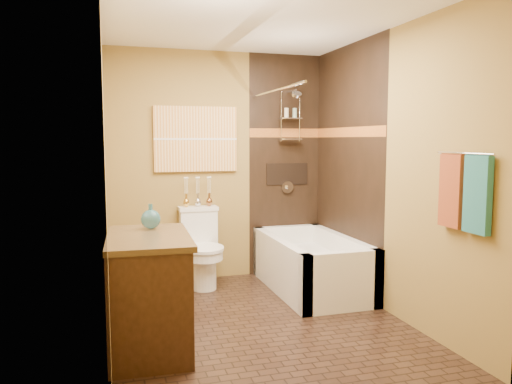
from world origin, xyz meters
name	(u,v)px	position (x,y,z in m)	size (l,w,h in m)	color
floor	(258,323)	(0.00, 0.00, 0.00)	(3.00, 3.00, 0.00)	black
wall_left	(106,179)	(-1.20, 0.00, 1.25)	(0.02, 3.00, 2.50)	olive
wall_right	(387,173)	(1.20, 0.00, 1.25)	(0.02, 3.00, 2.50)	olive
wall_back	(219,166)	(0.00, 1.50, 1.25)	(2.40, 0.02, 2.50)	olive
wall_front	(341,195)	(0.00, -1.50, 1.25)	(2.40, 0.02, 2.50)	olive
ceiling	(258,19)	(0.00, 0.00, 2.50)	(3.00, 3.00, 0.00)	silver
alcove_tile_back	(285,165)	(0.78, 1.49, 1.25)	(0.85, 0.01, 2.50)	black
alcove_tile_right	(347,168)	(1.19, 0.75, 1.25)	(0.01, 1.50, 2.50)	black
mosaic_band_back	(285,133)	(0.78, 1.48, 1.62)	(0.85, 0.01, 0.10)	brown
mosaic_band_right	(347,132)	(1.18, 0.75, 1.62)	(0.01, 1.50, 0.10)	brown
alcove_niche	(287,174)	(0.80, 1.48, 1.15)	(0.50, 0.01, 0.25)	black
shower_fixtures	(291,129)	(0.80, 1.38, 1.67)	(0.24, 0.33, 1.16)	silver
curtain_rod	(275,90)	(0.40, 0.75, 2.02)	(0.03, 0.03, 1.55)	silver
towel_bar	(465,153)	(1.15, -1.05, 1.45)	(0.02, 0.02, 0.55)	silver
towel_teal	(478,195)	(1.16, -1.18, 1.18)	(0.05, 0.22, 0.52)	#20696D
towel_rust	(452,191)	(1.16, -0.92, 1.18)	(0.05, 0.22, 0.52)	maroon
sunset_painting	(196,139)	(-0.26, 1.48, 1.55)	(0.90, 0.04, 0.70)	orange
vanity_mirror	(106,146)	(-1.19, -0.26, 1.50)	(0.01, 1.00, 0.90)	white
bathtub	(311,269)	(0.80, 0.75, 0.22)	(0.80, 1.50, 0.55)	white
toilet	(202,247)	(-0.26, 1.20, 0.42)	(0.42, 0.62, 0.82)	white
vanity	(148,292)	(-0.92, -0.26, 0.43)	(0.63, 0.99, 0.85)	black
teal_bottle	(151,216)	(-0.87, -0.01, 0.95)	(0.15, 0.15, 0.24)	#24626E
bud_vases	(198,191)	(-0.26, 1.39, 0.99)	(0.32, 0.07, 0.31)	gold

